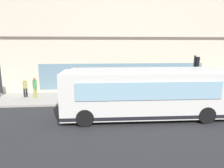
{
  "coord_description": "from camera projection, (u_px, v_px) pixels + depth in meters",
  "views": [
    {
      "loc": [
        -11.75,
        2.43,
        4.47
      ],
      "look_at": [
        2.04,
        1.35,
        1.75
      ],
      "focal_mm": 31.64,
      "sensor_mm": 36.0,
      "label": 1
    }
  ],
  "objects": [
    {
      "name": "ground",
      "position": [
        136.0,
        117.0,
        12.54
      ],
      "size": [
        120.0,
        120.0,
        0.0
      ],
      "primitive_type": "plane",
      "color": "#262628"
    },
    {
      "name": "sidewalk_curb",
      "position": [
        125.0,
        97.0,
        17.05
      ],
      "size": [
        4.03,
        40.0,
        0.15
      ],
      "primitive_type": "cube",
      "color": "#9E9991",
      "rests_on": "ground"
    },
    {
      "name": "building_corner",
      "position": [
        118.0,
        44.0,
        21.84
      ],
      "size": [
        7.63,
        22.12,
        9.3
      ],
      "color": "beige",
      "rests_on": "ground"
    },
    {
      "name": "city_bus_nearside",
      "position": [
        144.0,
        94.0,
        12.13
      ],
      "size": [
        2.71,
        10.07,
        3.07
      ],
      "color": "silver",
      "rests_on": "ground"
    },
    {
      "name": "traffic_light_near_corner",
      "position": [
        196.0,
        69.0,
        15.33
      ],
      "size": [
        0.32,
        0.49,
        3.55
      ],
      "color": "black",
      "rests_on": "sidewalk_curb"
    },
    {
      "name": "fire_hydrant",
      "position": [
        205.0,
        89.0,
        18.38
      ],
      "size": [
        0.35,
        0.35,
        0.74
      ],
      "color": "red",
      "rests_on": "sidewalk_curb"
    },
    {
      "name": "pedestrian_walking_along_curb",
      "position": [
        35.0,
        86.0,
        16.18
      ],
      "size": [
        0.32,
        0.32,
        1.74
      ],
      "color": "#99994C",
      "rests_on": "sidewalk_curb"
    },
    {
      "name": "pedestrian_by_light_pole",
      "position": [
        25.0,
        87.0,
        16.6
      ],
      "size": [
        0.32,
        0.32,
        1.57
      ],
      "color": "black",
      "rests_on": "sidewalk_curb"
    },
    {
      "name": "pedestrian_near_building_entrance",
      "position": [
        126.0,
        84.0,
        17.13
      ],
      "size": [
        0.32,
        0.32,
        1.79
      ],
      "color": "#3359A5",
      "rests_on": "sidewalk_curb"
    }
  ]
}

